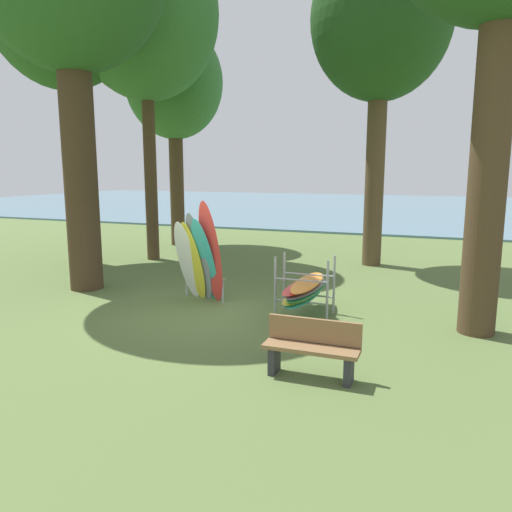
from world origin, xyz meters
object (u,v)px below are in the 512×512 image
leaning_board_pile (199,259)px  tree_far_right_back (61,3)px  board_storage_rack (305,289)px  tree_deep_back (145,14)px  park_bench (312,347)px  tree_far_left_back (174,84)px  tree_mid_behind (381,21)px

leaning_board_pile → tree_far_right_back: bearing=154.0°
board_storage_rack → tree_deep_back: bearing=146.2°
park_bench → tree_deep_back: bearing=135.5°
tree_far_left_back → tree_deep_back: bearing=-74.4°
tree_mid_behind → leaning_board_pile: size_ratio=4.17×
tree_deep_back → tree_mid_behind: bearing=13.5°
tree_far_left_back → tree_deep_back: tree_deep_back is taller
tree_deep_back → leaning_board_pile: bearing=-46.7°
tree_deep_back → board_storage_rack: size_ratio=4.96×
tree_deep_back → board_storage_rack: (6.61, -4.42, -7.28)m
tree_deep_back → park_bench: size_ratio=7.52×
tree_far_right_back → tree_mid_behind: bearing=18.3°
tree_mid_behind → tree_far_right_back: size_ratio=0.92×
tree_far_right_back → leaning_board_pile: size_ratio=4.53×
tree_far_right_back → tree_deep_back: bearing=32.4°
tree_deep_back → leaning_board_pile: tree_deep_back is taller
board_storage_rack → park_bench: 3.15m
leaning_board_pile → park_bench: leaning_board_pile is taller
tree_deep_back → park_bench: tree_deep_back is taller
tree_mid_behind → tree_far_left_back: size_ratio=1.16×
tree_far_left_back → leaning_board_pile: (4.98, -7.53, -5.23)m
tree_far_right_back → leaning_board_pile: 9.80m
tree_far_left_back → tree_deep_back: size_ratio=0.81×
tree_far_left_back → tree_far_right_back: 4.99m
tree_deep_back → board_storage_rack: bearing=-33.8°
tree_far_left_back → tree_deep_back: (0.89, -3.19, 1.58)m
tree_far_right_back → park_bench: (9.66, -6.10, -7.54)m
tree_mid_behind → tree_deep_back: (-7.07, -1.70, 0.50)m
tree_mid_behind → board_storage_rack: (-0.46, -6.12, -6.78)m
park_bench → leaning_board_pile: bearing=138.4°
tree_far_left_back → park_bench: tree_far_left_back is taller
tree_mid_behind → tree_deep_back: bearing=-166.5°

